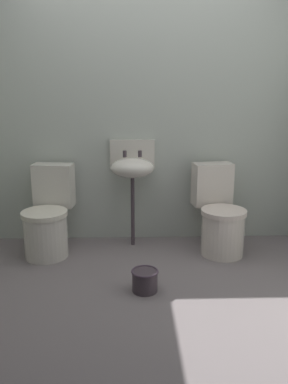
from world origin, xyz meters
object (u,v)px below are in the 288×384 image
Objects in this scene: toilet_left at (48,219)px; toilet_right at (219,217)px; sink at (132,167)px; bucket at (145,280)px.

toilet_left is 1.00× the size of toilet_right.
toilet_left is at bearing -166.10° from sink.
toilet_right reaches higher than bucket.
toilet_right is 1.04m from bucket.
bucket is at bearing 145.80° from toilet_left.
sink is at bearing 95.36° from bucket.
toilet_right is (1.55, 0.00, 0.00)m from toilet_left.
toilet_right is at bearing -173.13° from toilet_left.
sink reaches higher than bucket.
toilet_right is at bearing -13.40° from sink.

